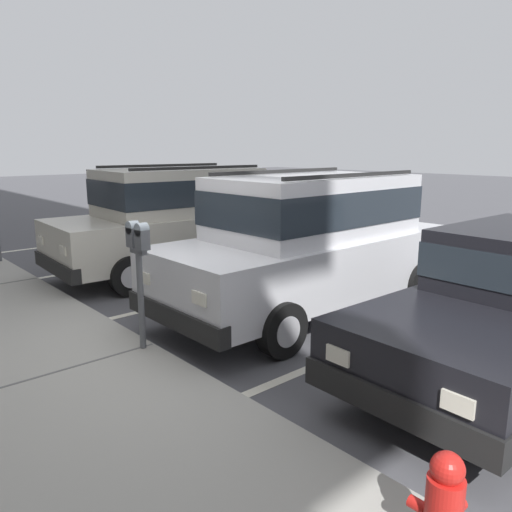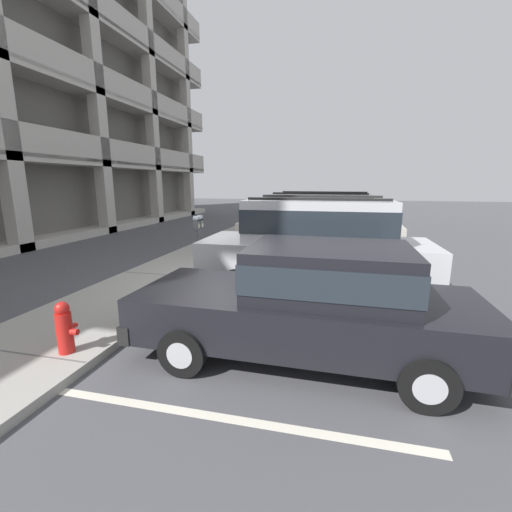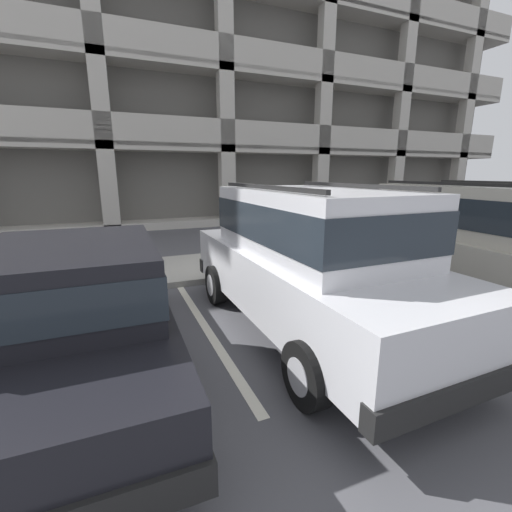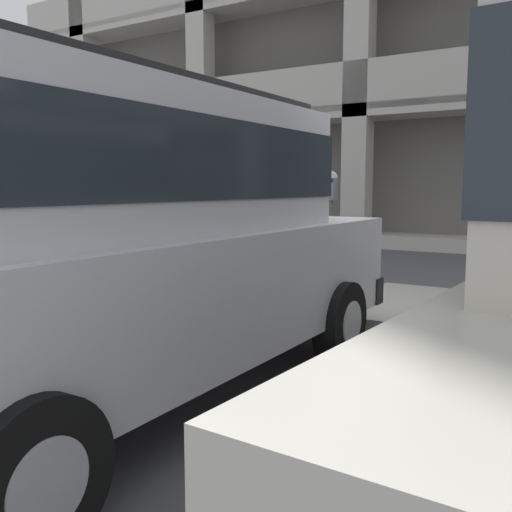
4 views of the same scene
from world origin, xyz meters
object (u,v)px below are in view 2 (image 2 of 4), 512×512
Objects in this scene: silver_suv at (316,242)px; parking_meter_near at (199,232)px; fire_hydrant at (65,328)px; parking_meter_far at (258,213)px; red_sedan at (313,300)px; dark_hatchback at (319,224)px.

parking_meter_near is at bearing 86.88° from silver_suv.
parking_meter_far is at bearing -1.92° from fire_hydrant.
fire_hydrant is (-0.84, 3.13, -0.36)m from red_sedan.
parking_meter_far is (8.86, 2.80, 0.31)m from red_sedan.
red_sedan is 0.93× the size of dark_hatchback.
red_sedan is at bearing -74.99° from fire_hydrant.
dark_hatchback is at bearing -137.10° from parking_meter_far.
parking_meter_far reaches higher than parking_meter_near.
fire_hydrant is at bearing 105.87° from red_sedan.
fire_hydrant is at bearing 175.53° from parking_meter_near.
silver_suv is 3.09× the size of parking_meter_far.
parking_meter_far is 9.73m from fire_hydrant.
silver_suv reaches higher than parking_meter_near.
fire_hydrant is (-9.70, 0.33, -0.67)m from parking_meter_far.
dark_hatchback reaches higher than red_sedan.
dark_hatchback is 3.13× the size of parking_meter_far.
dark_hatchback is (6.14, 0.27, 0.27)m from red_sedan.
parking_meter_far is 2.22× the size of fire_hydrant.
parking_meter_far reaches higher than red_sedan.
parking_meter_far is (5.90, -0.03, -0.07)m from parking_meter_near.
parking_meter_near is (2.96, 2.83, 0.38)m from red_sedan.
silver_suv is 6.58m from parking_meter_far.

